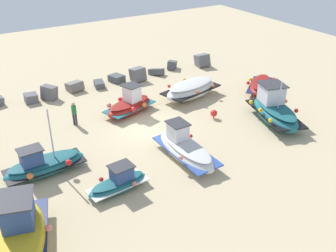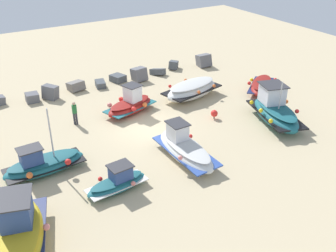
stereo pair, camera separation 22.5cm
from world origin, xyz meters
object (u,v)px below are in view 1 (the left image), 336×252
object	(u,v)px
fishing_boat_7	(130,105)
person_walking	(74,112)
mooring_buoy_0	(214,113)
fishing_boat_9	(119,183)
fishing_boat_0	(185,149)
fishing_boat_5	(274,110)
fishing_boat_1	(191,90)
fishing_boat_2	(21,236)
fishing_boat_4	(43,165)
fishing_boat_3	(260,85)

from	to	relation	value
fishing_boat_7	person_walking	bearing A→B (deg)	158.61
fishing_boat_7	mooring_buoy_0	world-z (taller)	fishing_boat_7
fishing_boat_7	fishing_boat_9	bearing A→B (deg)	-137.87
fishing_boat_0	fishing_boat_5	size ratio (longest dim) A/B	0.91
fishing_boat_7	mooring_buoy_0	bearing A→B (deg)	-57.85
fishing_boat_0	person_walking	bearing A→B (deg)	28.16
fishing_boat_1	fishing_boat_5	world-z (taller)	fishing_boat_5
fishing_boat_9	person_walking	bearing A→B (deg)	80.62
fishing_boat_2	fishing_boat_4	size ratio (longest dim) A/B	1.22
fishing_boat_0	fishing_boat_3	bearing A→B (deg)	-64.83
fishing_boat_2	fishing_boat_9	xyz separation A→B (m)	(5.19, 1.61, -0.30)
fishing_boat_2	fishing_boat_3	world-z (taller)	fishing_boat_2
fishing_boat_0	fishing_boat_2	size ratio (longest dim) A/B	0.90
fishing_boat_7	fishing_boat_3	bearing A→B (deg)	-27.12
fishing_boat_3	mooring_buoy_0	bearing A→B (deg)	-20.21
fishing_boat_4	fishing_boat_7	world-z (taller)	fishing_boat_4
fishing_boat_3	mooring_buoy_0	xyz separation A→B (m)	(-6.21, -2.02, -0.05)
fishing_boat_1	person_walking	bearing A→B (deg)	165.78
fishing_boat_2	fishing_boat_7	distance (m)	13.55
fishing_boat_0	fishing_boat_2	distance (m)	10.08
fishing_boat_3	fishing_boat_9	world-z (taller)	fishing_boat_9
fishing_boat_9	fishing_boat_3	bearing A→B (deg)	16.21
fishing_boat_0	fishing_boat_1	world-z (taller)	fishing_boat_0
fishing_boat_9	fishing_boat_0	bearing A→B (deg)	4.74
fishing_boat_0	mooring_buoy_0	size ratio (longest dim) A/B	7.75
fishing_boat_1	person_walking	world-z (taller)	person_walking
fishing_boat_5	fishing_boat_9	world-z (taller)	fishing_boat_5
person_walking	mooring_buoy_0	size ratio (longest dim) A/B	2.57
fishing_boat_1	fishing_boat_4	size ratio (longest dim) A/B	1.15
fishing_boat_5	fishing_boat_1	bearing A→B (deg)	38.42
fishing_boat_2	mooring_buoy_0	distance (m)	15.33
fishing_boat_4	fishing_boat_7	xyz separation A→B (m)	(7.38, 4.31, 0.06)
fishing_boat_2	person_walking	distance (m)	11.27
mooring_buoy_0	fishing_boat_2	bearing A→B (deg)	-158.74
fishing_boat_5	fishing_boat_7	world-z (taller)	fishing_boat_5
fishing_boat_0	fishing_boat_9	bearing A→B (deg)	99.23
fishing_boat_2	fishing_boat_5	xyz separation A→B (m)	(17.46, 3.06, 0.05)
fishing_boat_1	fishing_boat_3	world-z (taller)	fishing_boat_1
fishing_boat_4	fishing_boat_1	bearing A→B (deg)	-163.82
person_walking	mooring_buoy_0	xyz separation A→B (m)	(8.49, -4.11, -0.55)
fishing_boat_0	fishing_boat_9	world-z (taller)	fishing_boat_0
fishing_boat_0	fishing_boat_7	bearing A→B (deg)	-0.42
fishing_boat_7	mooring_buoy_0	distance (m)	5.94
person_walking	fishing_boat_5	bearing A→B (deg)	95.65
fishing_boat_3	fishing_boat_7	xyz separation A→B (m)	(-10.73, 1.82, 0.17)
fishing_boat_3	fishing_boat_5	world-z (taller)	fishing_boat_5
person_walking	mooring_buoy_0	distance (m)	9.45
fishing_boat_3	fishing_boat_7	bearing A→B (deg)	-47.87
fishing_boat_7	person_walking	distance (m)	3.99
fishing_boat_1	fishing_boat_9	xyz separation A→B (m)	(-9.76, -7.71, -0.19)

